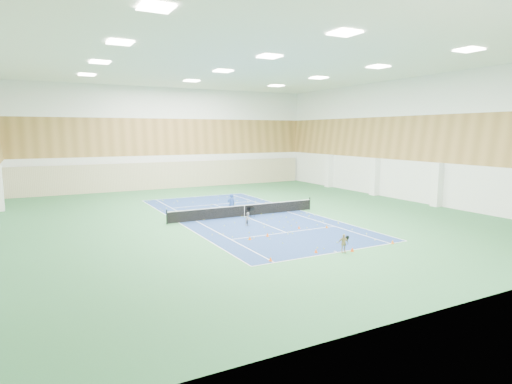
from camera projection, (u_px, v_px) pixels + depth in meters
ground at (244, 216)px, 34.62m from camera, size 40.00×40.00×0.00m
room_shell at (244, 142)px, 33.78m from camera, size 36.00×40.00×12.00m
wood_cladding at (244, 116)px, 33.51m from camera, size 36.00×40.00×8.00m
ceiling_light_grid at (244, 65)px, 32.96m from camera, size 21.40×25.40×0.06m
court_surface at (244, 216)px, 34.62m from camera, size 10.97×23.77×0.01m
tennis_balls_scatter at (244, 216)px, 34.61m from camera, size 10.57×22.77×0.07m
tennis_net at (244, 210)px, 34.54m from camera, size 12.80×0.10×1.10m
back_curtain at (172, 175)px, 51.69m from camera, size 35.40×0.16×3.20m
coach at (231, 204)px, 35.28m from camera, size 0.68×0.50×1.74m
child_court at (248, 219)px, 31.05m from camera, size 0.61×0.56×1.00m
child_apron at (343, 243)px, 24.13m from camera, size 0.69×0.49×1.08m
ball_cart at (251, 212)px, 34.16m from camera, size 0.59×0.59×0.86m
cone_svc_a at (250, 238)px, 27.07m from camera, size 0.21×0.21×0.23m
cone_svc_b at (268, 235)px, 27.90m from camera, size 0.22×0.22×0.25m
cone_svc_c at (299, 227)px, 30.16m from camera, size 0.20×0.20×0.22m
cone_svc_d at (327, 227)px, 30.38m from camera, size 0.20×0.20×0.22m
cone_base_a at (271, 259)px, 22.58m from camera, size 0.21×0.21×0.23m
cone_base_b at (316, 251)px, 24.14m from camera, size 0.21×0.21×0.24m
cone_base_c at (352, 249)px, 24.43m from camera, size 0.22×0.22×0.24m
cone_base_d at (393, 242)px, 26.14m from camera, size 0.21×0.21×0.23m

